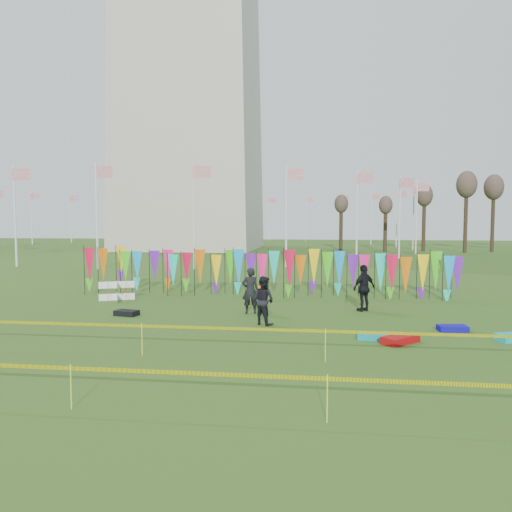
# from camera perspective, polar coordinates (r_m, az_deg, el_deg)

# --- Properties ---
(ground) EXTENTS (160.00, 160.00, 0.00)m
(ground) POSITION_cam_1_polar(r_m,az_deg,el_deg) (16.35, -2.53, -9.00)
(ground) COLOR #2C5016
(ground) RESTS_ON ground
(flagpole_ring) EXTENTS (57.40, 56.16, 8.00)m
(flagpole_ring) POSITION_cam_1_polar(r_m,az_deg,el_deg) (65.86, -7.28, 4.35)
(flagpole_ring) COLOR silver
(flagpole_ring) RESTS_ON ground
(banner_row) EXTENTS (18.64, 0.64, 2.19)m
(banner_row) POSITION_cam_1_polar(r_m,az_deg,el_deg) (24.21, 1.53, -1.56)
(banner_row) COLOR black
(banner_row) RESTS_ON ground
(caution_tape_near) EXTENTS (26.00, 0.02, 0.90)m
(caution_tape_near) POSITION_cam_1_polar(r_m,az_deg,el_deg) (13.61, -5.50, -8.35)
(caution_tape_near) COLOR #FEFF05
(caution_tape_near) RESTS_ON ground
(caution_tape_far) EXTENTS (26.00, 0.02, 0.90)m
(caution_tape_far) POSITION_cam_1_polar(r_m,az_deg,el_deg) (9.94, -10.74, -13.12)
(caution_tape_far) COLOR #FEFF05
(caution_tape_far) RESTS_ON ground
(box_kite) EXTENTS (0.81, 0.81, 0.91)m
(box_kite) POSITION_cam_1_polar(r_m,az_deg,el_deg) (23.92, -15.62, -3.86)
(box_kite) COLOR red
(box_kite) RESTS_ON ground
(person_left) EXTENTS (0.76, 0.62, 1.84)m
(person_left) POSITION_cam_1_polar(r_m,az_deg,el_deg) (19.83, -0.66, -3.98)
(person_left) COLOR black
(person_left) RESTS_ON ground
(person_mid) EXTENTS (0.99, 0.90, 1.73)m
(person_mid) POSITION_cam_1_polar(r_m,az_deg,el_deg) (17.78, 0.86, -5.09)
(person_mid) COLOR black
(person_mid) RESTS_ON ground
(person_right) EXTENTS (1.27, 1.20, 1.91)m
(person_right) POSITION_cam_1_polar(r_m,az_deg,el_deg) (20.80, 12.25, -3.59)
(person_right) COLOR black
(person_right) RESTS_ON ground
(kite_bag_turquoise) EXTENTS (1.04, 0.61, 0.20)m
(kite_bag_turquoise) POSITION_cam_1_polar(r_m,az_deg,el_deg) (16.13, 13.34, -8.94)
(kite_bag_turquoise) COLOR #0B96AB
(kite_bag_turquoise) RESTS_ON ground
(kite_bag_blue) EXTENTS (0.99, 0.59, 0.20)m
(kite_bag_blue) POSITION_cam_1_polar(r_m,az_deg,el_deg) (18.08, 21.55, -7.69)
(kite_bag_blue) COLOR #0E0AAA
(kite_bag_blue) RESTS_ON ground
(kite_bag_red) EXTENTS (1.27, 1.27, 0.23)m
(kite_bag_red) POSITION_cam_1_polar(r_m,az_deg,el_deg) (15.88, 16.15, -9.14)
(kite_bag_red) COLOR #AC0B0C
(kite_bag_red) RESTS_ON ground
(kite_bag_black) EXTENTS (0.98, 0.70, 0.21)m
(kite_bag_black) POSITION_cam_1_polar(r_m,az_deg,el_deg) (20.18, -14.57, -6.31)
(kite_bag_black) COLOR black
(kite_bag_black) RESTS_ON ground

